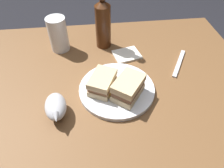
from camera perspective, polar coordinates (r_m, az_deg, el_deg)
ground_plane at (r=1.35m, az=-0.79°, el=-22.08°), size 6.00×6.00×0.00m
dining_table at (r=1.03m, az=-0.99°, el=-14.76°), size 1.16×0.93×0.70m
plate at (r=0.73m, az=1.35°, el=-1.42°), size 0.27×0.27×0.02m
sandwich_half_left at (r=0.70m, az=-2.68°, el=0.41°), size 0.11×0.13×0.06m
sandwich_half_right at (r=0.68m, az=4.56°, el=-1.08°), size 0.13×0.14×0.07m
potato_wedge_front at (r=0.68m, az=1.07°, el=-3.60°), size 0.05×0.04×0.02m
potato_wedge_middle at (r=0.70m, az=-3.12°, el=-2.40°), size 0.03×0.05×0.02m
potato_wedge_back at (r=0.68m, az=3.09°, el=-3.94°), size 0.03×0.05×0.02m
pint_glass at (r=0.92m, az=-14.70°, el=12.80°), size 0.08×0.08×0.15m
gravy_boat at (r=0.66m, az=-15.47°, el=-6.19°), size 0.08×0.13×0.06m
cider_bottle at (r=0.89m, az=-2.53°, el=16.77°), size 0.07×0.07×0.28m
napkin at (r=0.89m, az=4.13°, el=8.19°), size 0.13×0.11×0.01m
fork at (r=0.89m, az=18.21°, el=5.56°), size 0.11×0.16×0.01m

